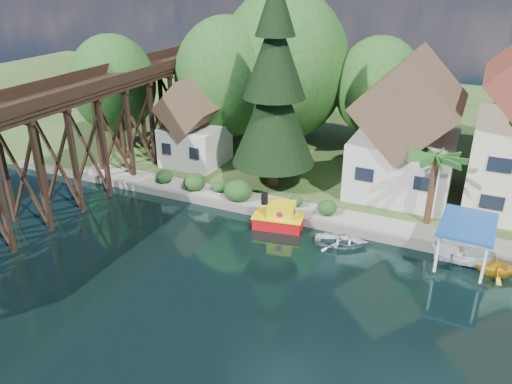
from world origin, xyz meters
TOP-DOWN VIEW (x-y plane):
  - ground at (0.00, 0.00)m, footprint 140.00×140.00m
  - bank at (0.00, 34.00)m, footprint 140.00×52.00m
  - seawall at (4.00, 8.00)m, footprint 60.00×0.40m
  - promenade at (6.00, 9.30)m, footprint 50.00×2.60m
  - trestle_bridge at (-16.00, 5.17)m, footprint 4.12×44.18m
  - house_left at (7.00, 16.00)m, footprint 7.64×8.64m
  - shed at (-11.00, 14.50)m, footprint 5.09×5.40m
  - bg_trees at (1.00, 21.25)m, footprint 49.90×13.30m
  - shrubs at (-4.60, 9.26)m, footprint 15.76×2.47m
  - conifer at (-2.64, 12.72)m, footprint 6.62×6.62m
  - palm_tree at (9.75, 11.07)m, footprint 4.08×4.08m
  - tugboat at (0.21, 7.00)m, footprint 3.77×2.45m
  - boat_white_a at (4.88, 6.46)m, footprint 3.97×3.22m
  - boat_canopy at (12.33, 7.10)m, footprint 3.73×4.70m
  - boat_yellow at (14.29, 6.81)m, footprint 2.85×2.52m

SIDE VIEW (x-z plane):
  - ground at x=0.00m, z-range 0.00..0.00m
  - bank at x=0.00m, z-range 0.00..0.50m
  - seawall at x=4.00m, z-range 0.00..0.62m
  - boat_white_a at x=4.88m, z-range 0.00..0.72m
  - promenade at x=6.00m, z-range 0.50..0.56m
  - boat_yellow at x=14.29m, z-range 0.00..1.39m
  - tugboat at x=0.21m, z-range -0.51..2.04m
  - shrubs at x=-4.60m, z-range 0.38..2.08m
  - boat_canopy at x=12.33m, z-range -0.21..2.71m
  - shed at x=-11.00m, z-range -0.10..7.75m
  - house_left at x=7.00m, z-range -0.37..10.65m
  - palm_tree at x=9.75m, z-range 2.49..7.82m
  - trestle_bridge at x=-16.00m, z-range 0.70..10.00m
  - bg_trees at x=1.00m, z-range 2.00..12.57m
  - conifer at x=-2.64m, z-range 0.20..16.50m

